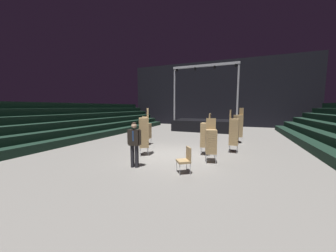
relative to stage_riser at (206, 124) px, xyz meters
The scene contains 12 objects.
ground_plane 9.70m from the stage_riser, 90.00° to the right, with size 22.00×30.00×0.10m, color slate.
arena_end_wall 6.30m from the stage_riser, 90.00° to the left, with size 22.00×0.30×8.00m, color black.
bleacher_bank_left 12.34m from the stage_riser, 135.25° to the right, with size 4.50×24.00×2.70m.
stage_riser is the anchor object (origin of this frame).
man_with_tie 12.02m from the stage_riser, 93.18° to the right, with size 0.57×0.29×1.78m.
chair_stack_front_left 10.46m from the stage_riser, 78.94° to the right, with size 0.54×0.54×1.88m.
chair_stack_front_right 10.38m from the stage_riser, 96.66° to the right, with size 0.61×0.61×2.31m.
chair_stack_mid_left 9.26m from the stage_riser, 80.22° to the right, with size 0.46×0.46×2.05m.
chair_stack_mid_right 8.41m from the stage_riser, 105.56° to the right, with size 0.44×0.44×1.79m.
chair_stack_mid_centre 6.19m from the stage_riser, 60.76° to the right, with size 0.60×0.60×2.31m.
chair_stack_rear_left 8.61m from the stage_riser, 70.75° to the right, with size 0.46×0.46×2.22m.
loose_chair_near_man 11.92m from the stage_riser, 83.50° to the right, with size 0.61×0.61×0.95m.
Camera 1 is at (3.10, -8.13, 2.37)m, focal length 19.04 mm.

